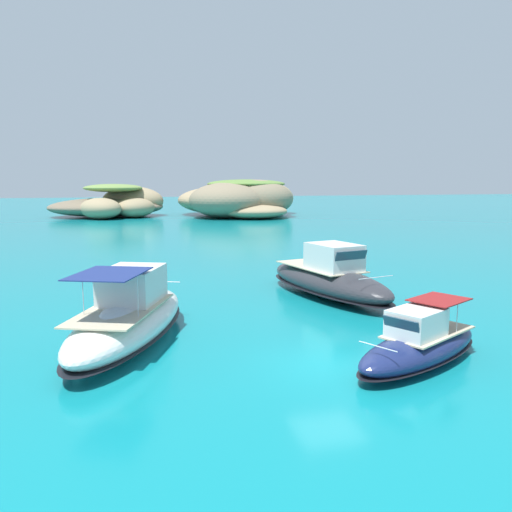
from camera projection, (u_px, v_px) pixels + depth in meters
name	position (u px, v px, depth m)	size (l,w,h in m)	color
ground_plane	(329.00, 366.00, 18.30)	(400.00, 400.00, 0.00)	#0F7F89
islet_large	(240.00, 199.00, 96.38)	(25.75, 30.14, 6.94)	#9E8966
islet_small	(116.00, 204.00, 94.66)	(23.87, 21.52, 6.11)	#756651
motorboat_white	(130.00, 318.00, 20.84)	(6.82, 10.80, 3.25)	white
motorboat_navy	(420.00, 345.00, 18.36)	(7.33, 5.16, 2.24)	navy
motorboat_charcoal	(329.00, 279.00, 29.03)	(5.43, 11.12, 3.14)	#2D2D33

